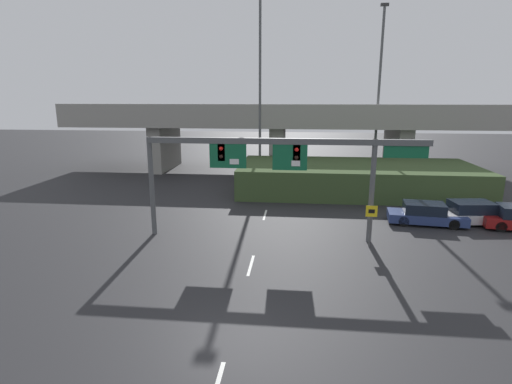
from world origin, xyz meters
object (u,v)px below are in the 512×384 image
object	(u,v)px
speed_limit_sign	(371,220)
parked_sedan_near_right	(426,214)
signal_gantry	(276,158)
highway_light_pole_far	(260,80)
highway_light_pole_near	(379,91)
parked_sedan_mid_right	(473,213)

from	to	relation	value
speed_limit_sign	parked_sedan_near_right	bearing A→B (deg)	46.57
signal_gantry	highway_light_pole_far	world-z (taller)	highway_light_pole_far
parked_sedan_near_right	highway_light_pole_near	bearing A→B (deg)	99.95
speed_limit_sign	parked_sedan_mid_right	world-z (taller)	speed_limit_sign
signal_gantry	parked_sedan_near_right	bearing A→B (deg)	21.21
highway_light_pole_near	speed_limit_sign	bearing A→B (deg)	-100.58
signal_gantry	highway_light_pole_far	distance (m)	17.81
highway_light_pole_near	highway_light_pole_far	world-z (taller)	highway_light_pole_far
highway_light_pole_near	highway_light_pole_far	bearing A→B (deg)	-174.57
parked_sedan_near_right	parked_sedan_mid_right	world-z (taller)	parked_sedan_mid_right
highway_light_pole_far	signal_gantry	bearing A→B (deg)	-81.73
speed_limit_sign	parked_sedan_mid_right	distance (m)	8.79
highway_light_pole_near	parked_sedan_near_right	xyz separation A→B (m)	(0.69, -14.41, -7.75)
parked_sedan_near_right	speed_limit_sign	bearing A→B (deg)	-126.22
highway_light_pole_near	parked_sedan_near_right	world-z (taller)	highway_light_pole_near
highway_light_pole_far	parked_sedan_near_right	distance (m)	19.86
highway_light_pole_near	parked_sedan_near_right	bearing A→B (deg)	-87.26
speed_limit_sign	parked_sedan_near_right	size ratio (longest dim) A/B	0.48
highway_light_pole_near	parked_sedan_mid_right	distance (m)	16.38
signal_gantry	parked_sedan_mid_right	bearing A→B (deg)	18.24
highway_light_pole_near	signal_gantry	bearing A→B (deg)	-115.62
signal_gantry	highway_light_pole_far	bearing A→B (deg)	98.27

